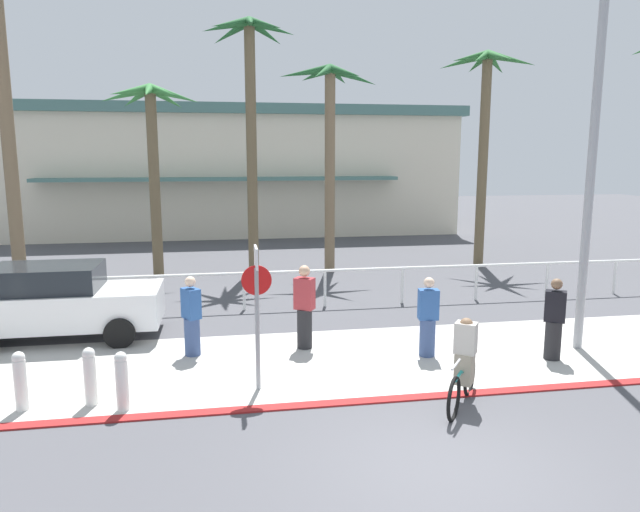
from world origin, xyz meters
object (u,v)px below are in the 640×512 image
(streetlight_curb, at_px, (600,146))
(pedestrian_2, at_px, (428,320))
(bollard_1, at_px, (90,376))
(palm_tree_3, at_px, (151,131))
(palm_tree_6, at_px, (486,104))
(cyclist_teal_0, at_px, (464,364))
(bollard_2, at_px, (122,381))
(car_white_1, at_px, (57,301))
(pedestrian_0, at_px, (192,320))
(palm_tree_4, at_px, (250,85))
(bollard_0, at_px, (20,381))
(pedestrian_1, at_px, (305,310))
(pedestrian_3, at_px, (554,323))
(palm_tree_5, at_px, (330,122))
(stop_sign_bike_lane, at_px, (257,297))

(streetlight_curb, height_order, pedestrian_2, streetlight_curb)
(bollard_1, height_order, streetlight_curb, streetlight_curb)
(streetlight_curb, height_order, palm_tree_3, streetlight_curb)
(palm_tree_6, xyz_separation_m, cyclist_teal_0, (-5.80, -11.94, -5.26))
(bollard_2, distance_m, car_white_1, 4.66)
(car_white_1, relative_size, pedestrian_0, 2.62)
(bollard_1, height_order, palm_tree_4, palm_tree_4)
(bollard_1, distance_m, streetlight_curb, 10.42)
(bollard_0, distance_m, cyclist_teal_0, 7.20)
(pedestrian_0, bearing_deg, pedestrian_1, 1.51)
(streetlight_curb, distance_m, pedestrian_3, 3.64)
(palm_tree_5, height_order, cyclist_teal_0, palm_tree_5)
(bollard_2, height_order, cyclist_teal_0, cyclist_teal_0)
(bollard_1, relative_size, pedestrian_3, 0.59)
(pedestrian_0, distance_m, pedestrian_2, 4.83)
(palm_tree_4, height_order, pedestrian_1, palm_tree_4)
(pedestrian_0, bearing_deg, bollard_0, -139.51)
(palm_tree_4, xyz_separation_m, palm_tree_5, (2.70, -0.29, -1.20))
(streetlight_curb, relative_size, pedestrian_1, 4.13)
(cyclist_teal_0, bearing_deg, bollard_0, 172.39)
(bollard_0, xyz_separation_m, pedestrian_1, (4.95, 2.28, 0.33))
(palm_tree_5, height_order, pedestrian_1, palm_tree_5)
(bollard_0, relative_size, bollard_1, 1.00)
(stop_sign_bike_lane, relative_size, pedestrian_3, 1.52)
(bollard_2, bearing_deg, car_white_1, 115.97)
(bollard_2, height_order, pedestrian_0, pedestrian_0)
(bollard_0, distance_m, car_white_1, 3.94)
(palm_tree_4, bearing_deg, pedestrian_1, -85.90)
(bollard_2, xyz_separation_m, car_white_1, (-2.04, 4.18, 0.35))
(stop_sign_bike_lane, bearing_deg, pedestrian_2, 18.00)
(bollard_0, xyz_separation_m, pedestrian_0, (2.60, 2.22, 0.26))
(pedestrian_1, relative_size, pedestrian_2, 1.09)
(stop_sign_bike_lane, bearing_deg, pedestrian_3, 5.13)
(bollard_1, height_order, pedestrian_1, pedestrian_1)
(stop_sign_bike_lane, bearing_deg, car_white_1, 139.08)
(palm_tree_5, distance_m, pedestrian_0, 10.44)
(stop_sign_bike_lane, height_order, palm_tree_5, palm_tree_5)
(pedestrian_1, bearing_deg, bollard_2, -142.45)
(streetlight_curb, relative_size, cyclist_teal_0, 5.00)
(pedestrian_1, bearing_deg, car_white_1, 163.26)
(bollard_1, bearing_deg, bollard_0, -179.21)
(palm_tree_6, distance_m, pedestrian_2, 12.27)
(palm_tree_5, height_order, pedestrian_3, palm_tree_5)
(bollard_0, bearing_deg, bollard_2, -9.86)
(bollard_1, xyz_separation_m, pedestrian_1, (3.88, 2.27, 0.33))
(palm_tree_3, distance_m, pedestrian_2, 12.13)
(streetlight_curb, height_order, pedestrian_3, streetlight_curb)
(bollard_2, bearing_deg, pedestrian_2, 15.98)
(bollard_1, bearing_deg, palm_tree_6, 42.73)
(streetlight_curb, relative_size, palm_tree_6, 0.96)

